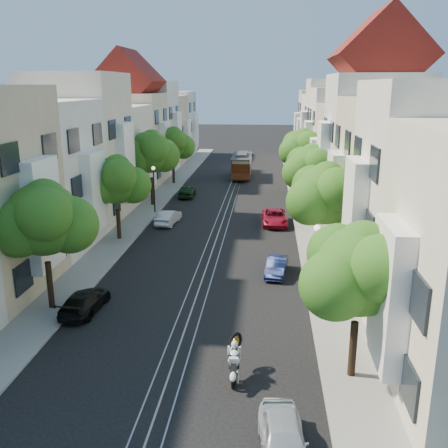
% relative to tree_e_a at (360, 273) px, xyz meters
% --- Properties ---
extents(ground, '(200.00, 200.00, 0.00)m').
position_rel_tree_e_a_xyz_m(ground, '(-7.26, 31.02, -4.40)').
color(ground, black).
rests_on(ground, ground).
extents(sidewalk_east, '(2.50, 80.00, 0.12)m').
position_rel_tree_e_a_xyz_m(sidewalk_east, '(-0.01, 31.02, -4.34)').
color(sidewalk_east, gray).
rests_on(sidewalk_east, ground).
extents(sidewalk_west, '(2.50, 80.00, 0.12)m').
position_rel_tree_e_a_xyz_m(sidewalk_west, '(-14.51, 31.02, -4.34)').
color(sidewalk_west, gray).
rests_on(sidewalk_west, ground).
extents(rail_left, '(0.06, 80.00, 0.02)m').
position_rel_tree_e_a_xyz_m(rail_left, '(-7.81, 31.02, -4.39)').
color(rail_left, gray).
rests_on(rail_left, ground).
extents(rail_slot, '(0.06, 80.00, 0.02)m').
position_rel_tree_e_a_xyz_m(rail_slot, '(-7.26, 31.02, -4.39)').
color(rail_slot, gray).
rests_on(rail_slot, ground).
extents(rail_right, '(0.06, 80.00, 0.02)m').
position_rel_tree_e_a_xyz_m(rail_right, '(-6.71, 31.02, -4.39)').
color(rail_right, gray).
rests_on(rail_right, ground).
extents(lane_line, '(0.08, 80.00, 0.01)m').
position_rel_tree_e_a_xyz_m(lane_line, '(-7.26, 31.02, -4.40)').
color(lane_line, tan).
rests_on(lane_line, ground).
extents(townhouses_east, '(7.75, 72.00, 12.00)m').
position_rel_tree_e_a_xyz_m(townhouses_east, '(4.61, 30.94, 0.79)').
color(townhouses_east, beige).
rests_on(townhouses_east, ground).
extents(townhouses_west, '(7.75, 72.00, 11.76)m').
position_rel_tree_e_a_xyz_m(townhouses_west, '(-19.13, 30.94, 0.68)').
color(townhouses_west, silver).
rests_on(townhouses_west, ground).
extents(tree_e_a, '(4.72, 3.87, 6.27)m').
position_rel_tree_e_a_xyz_m(tree_e_a, '(0.00, 0.00, 0.00)').
color(tree_e_a, black).
rests_on(tree_e_a, ground).
extents(tree_e_b, '(4.93, 4.08, 6.68)m').
position_rel_tree_e_a_xyz_m(tree_e_b, '(0.00, 12.00, 0.34)').
color(tree_e_b, black).
rests_on(tree_e_b, ground).
extents(tree_e_c, '(4.84, 3.99, 6.52)m').
position_rel_tree_e_a_xyz_m(tree_e_c, '(0.00, 23.00, 0.20)').
color(tree_e_c, black).
rests_on(tree_e_c, ground).
extents(tree_e_d, '(5.01, 4.16, 6.85)m').
position_rel_tree_e_a_xyz_m(tree_e_d, '(0.00, 34.00, 0.47)').
color(tree_e_d, black).
rests_on(tree_e_d, ground).
extents(tree_w_a, '(4.93, 4.08, 6.68)m').
position_rel_tree_e_a_xyz_m(tree_w_a, '(-14.40, 5.00, 0.34)').
color(tree_w_a, black).
rests_on(tree_w_a, ground).
extents(tree_w_b, '(4.72, 3.87, 6.27)m').
position_rel_tree_e_a_xyz_m(tree_w_b, '(-14.40, 17.00, 0.00)').
color(tree_w_b, black).
rests_on(tree_w_b, ground).
extents(tree_w_c, '(5.13, 4.28, 7.09)m').
position_rel_tree_e_a_xyz_m(tree_w_c, '(-14.40, 28.00, 0.67)').
color(tree_w_c, black).
rests_on(tree_w_c, ground).
extents(tree_w_d, '(4.84, 3.99, 6.52)m').
position_rel_tree_e_a_xyz_m(tree_w_d, '(-14.40, 39.00, 0.20)').
color(tree_w_d, black).
rests_on(tree_w_d, ground).
extents(lamp_east, '(0.32, 0.32, 4.16)m').
position_rel_tree_e_a_xyz_m(lamp_east, '(-0.96, 7.02, -1.55)').
color(lamp_east, black).
rests_on(lamp_east, ground).
extents(lamp_west, '(0.32, 0.32, 4.16)m').
position_rel_tree_e_a_xyz_m(lamp_west, '(-13.56, 25.02, -1.55)').
color(lamp_west, black).
rests_on(lamp_west, ground).
extents(sportbike_rider, '(0.56, 2.07, 1.67)m').
position_rel_tree_e_a_xyz_m(sportbike_rider, '(-4.66, -0.50, -3.49)').
color(sportbike_rider, black).
rests_on(sportbike_rider, ground).
extents(cable_car, '(2.31, 7.34, 2.82)m').
position_rel_tree_e_a_xyz_m(cable_car, '(-6.76, 43.72, -2.73)').
color(cable_car, black).
rests_on(cable_car, ground).
extents(parked_car_e_near, '(1.75, 3.70, 1.22)m').
position_rel_tree_e_a_xyz_m(parked_car_e_near, '(-2.86, -4.59, -3.79)').
color(parked_car_e_near, '#B0B7BC').
rests_on(parked_car_e_near, ground).
extents(parked_car_e_mid, '(1.53, 3.38, 1.08)m').
position_rel_tree_e_a_xyz_m(parked_car_e_mid, '(-2.86, 10.91, -3.86)').
color(parked_car_e_mid, '#0B1438').
rests_on(parked_car_e_mid, ground).
extents(parked_car_e_far, '(2.15, 4.45, 1.22)m').
position_rel_tree_e_a_xyz_m(parked_car_e_far, '(-2.86, 22.32, -3.79)').
color(parked_car_e_far, maroon).
rests_on(parked_car_e_far, ground).
extents(parked_car_w_near, '(1.82, 3.95, 1.12)m').
position_rel_tree_e_a_xyz_m(parked_car_w_near, '(-12.66, 4.90, -3.84)').
color(parked_car_w_near, black).
rests_on(parked_car_w_near, ground).
extents(parked_car_w_mid, '(1.67, 3.75, 1.20)m').
position_rel_tree_e_a_xyz_m(parked_car_w_mid, '(-11.66, 21.65, -3.80)').
color(parked_car_w_mid, silver).
rests_on(parked_car_w_mid, ground).
extents(parked_car_w_far, '(1.64, 3.86, 1.30)m').
position_rel_tree_e_a_xyz_m(parked_car_w_far, '(-11.77, 32.11, -3.75)').
color(parked_car_w_far, black).
rests_on(parked_car_w_far, ground).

